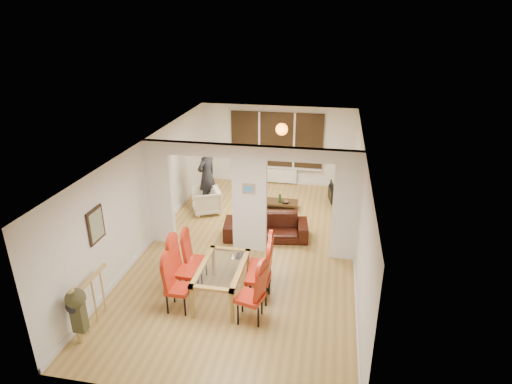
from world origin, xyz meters
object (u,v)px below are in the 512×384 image
(dining_chair_lc, at_px, (196,258))
(bowl, at_px, (285,202))
(dining_chair_ra, at_px, (250,294))
(sofa, at_px, (266,226))
(dining_table, at_px, (222,282))
(person, at_px, (207,176))
(dining_chair_rc, at_px, (260,262))
(dining_chair_lb, at_px, (184,268))
(dining_chair_rb, at_px, (258,274))
(armchair, at_px, (206,201))
(television, at_px, (330,194))
(dining_chair_la, at_px, (178,285))
(coffee_table, at_px, (280,205))
(bottle, at_px, (280,198))

(dining_chair_lc, relative_size, bowl, 4.98)
(dining_chair_ra, distance_m, sofa, 3.21)
(bowl, bearing_deg, dining_table, -99.74)
(person, distance_m, bowl, 2.40)
(dining_chair_rc, xyz_separation_m, person, (-2.23, 3.69, 0.39))
(dining_table, distance_m, dining_chair_lb, 0.80)
(dining_table, xyz_separation_m, dining_chair_rb, (0.72, 0.07, 0.23))
(armchair, height_order, television, armchair)
(person, bearing_deg, dining_table, 43.22)
(dining_chair_rc, relative_size, person, 0.59)
(dining_chair_lc, xyz_separation_m, dining_chair_ra, (1.39, -1.08, 0.04))
(dining_chair_rb, height_order, armchair, dining_chair_rb)
(dining_chair_ra, relative_size, dining_chair_rb, 0.98)
(dining_chair_la, distance_m, coffee_table, 5.11)
(dining_chair_la, xyz_separation_m, dining_chair_rb, (1.43, 0.59, 0.05))
(dining_table, height_order, dining_chair_lb, dining_chair_lb)
(dining_table, bearing_deg, dining_chair_rb, 5.43)
(television, bearing_deg, dining_table, 147.86)
(dining_chair_rb, relative_size, person, 0.61)
(dining_chair_ra, xyz_separation_m, bowl, (0.06, 4.89, -0.31))
(dining_chair_rc, distance_m, person, 4.33)
(armchair, distance_m, television, 3.68)
(dining_chair_lb, height_order, bowl, dining_chair_lb)
(dining_table, relative_size, dining_chair_rc, 1.34)
(sofa, height_order, person, person)
(dining_table, xyz_separation_m, armchair, (-1.47, 3.79, -0.00))
(dining_chair_rb, xyz_separation_m, bowl, (0.03, 4.26, -0.32))
(dining_chair_lc, height_order, coffee_table, dining_chair_lc)
(dining_chair_ra, bearing_deg, sofa, 108.79)
(dining_table, xyz_separation_m, dining_chair_rc, (0.67, 0.54, 0.21))
(dining_chair_lb, xyz_separation_m, bottle, (1.35, 4.30, -0.21))
(dining_chair_lc, bearing_deg, sofa, 59.70)
(television, bearing_deg, sofa, 137.21)
(dining_chair_ra, xyz_separation_m, dining_chair_rb, (0.03, 0.63, 0.01))
(person, bearing_deg, dining_chair_lc, 35.89)
(dining_chair_rc, bearing_deg, dining_chair_la, -144.60)
(dining_chair_lc, bearing_deg, bottle, 69.85)
(dining_chair_rb, height_order, dining_chair_rc, dining_chair_rb)
(armchair, height_order, bottle, armchair)
(armchair, bearing_deg, dining_chair_rc, 7.47)
(dining_table, xyz_separation_m, dining_chair_ra, (0.69, -0.56, 0.21))
(dining_chair_lb, height_order, bottle, dining_chair_lb)
(dining_table, xyz_separation_m, dining_chair_lb, (-0.77, 0.01, 0.23))
(person, bearing_deg, sofa, 74.35)
(dining_table, bearing_deg, dining_chair_ra, -39.48)
(dining_chair_la, distance_m, dining_chair_rb, 1.55)
(armchair, bearing_deg, dining_chair_la, -15.94)
(dining_chair_rb, bearing_deg, dining_chair_lb, -177.76)
(dining_chair_rb, relative_size, bowl, 5.52)
(bowl, bearing_deg, armchair, -166.25)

